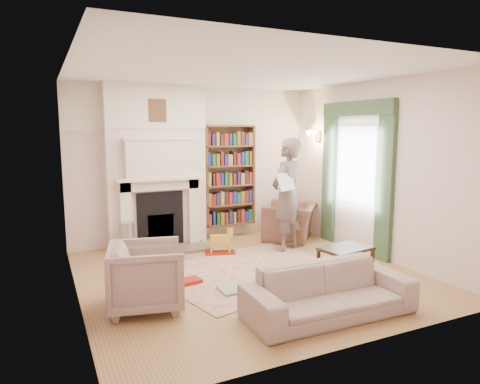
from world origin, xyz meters
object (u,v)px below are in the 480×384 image
armchair_reading (290,221)px  man_reading (287,195)px  paraffin_heater (127,239)px  armchair_left (146,276)px  coffee_table (345,263)px  bookcase (229,176)px  rocking_horse (220,242)px  sofa (329,292)px

armchair_reading → man_reading: size_ratio=0.54×
paraffin_heater → armchair_left: bearing=-94.9°
armchair_reading → coffee_table: size_ratio=1.46×
bookcase → rocking_horse: (-0.62, -1.04, -0.96)m
armchair_left → rocking_horse: size_ratio=1.69×
paraffin_heater → rocking_horse: paraffin_heater is taller
bookcase → man_reading: (0.51, -1.26, -0.22)m
sofa → man_reading: bearing=70.2°
bookcase → man_reading: bearing=-68.0°
sofa → coffee_table: size_ratio=2.71×
armchair_reading → rocking_horse: size_ratio=2.07×
armchair_left → paraffin_heater: 2.21m
coffee_table → paraffin_heater: paraffin_heater is taller
armchair_reading → rocking_horse: 1.63m
bookcase → armchair_left: (-2.20, -2.66, -0.80)m
armchair_reading → man_reading: man_reading is taller
coffee_table → rocking_horse: bearing=112.7°
armchair_reading → paraffin_heater: bearing=-52.8°
armchair_reading → armchair_left: bearing=-16.5°
armchair_left → man_reading: 3.10m
armchair_left → rocking_horse: bearing=-31.6°
rocking_horse → armchair_left: bearing=-117.4°
paraffin_heater → armchair_reading: bearing=-4.0°
man_reading → coffee_table: 1.75m
armchair_reading → paraffin_heater: armchair_reading is taller
bookcase → sofa: bookcase is taller
armchair_left → coffee_table: (2.69, -0.19, -0.15)m
bookcase → coffee_table: bearing=-80.4°
sofa → paraffin_heater: bearing=117.1°
coffee_table → paraffin_heater: size_ratio=1.27×
armchair_left → rocking_horse: armchair_left is taller
armchair_reading → coffee_table: bearing=29.0°
man_reading → coffee_table: size_ratio=2.72×
armchair_left → paraffin_heater: (0.19, 2.20, -0.10)m
coffee_table → armchair_reading: bearing=69.0°
armchair_reading → coffee_table: (-0.48, -2.19, -0.11)m
bookcase → rocking_horse: bookcase is taller
coffee_table → rocking_horse: size_ratio=1.42×
man_reading → bookcase: bearing=-95.3°
armchair_reading → coffee_table: armchair_reading is taller
armchair_left → coffee_table: bearing=-81.4°
man_reading → paraffin_heater: (-2.52, 0.81, -0.68)m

